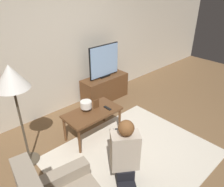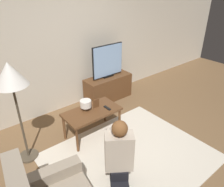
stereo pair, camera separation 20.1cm
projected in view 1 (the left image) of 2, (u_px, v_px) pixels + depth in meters
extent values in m
plane|color=brown|center=(133.00, 157.00, 3.24)|extent=(10.00, 10.00, 0.00)
cube|color=beige|center=(56.00, 45.00, 3.88)|extent=(10.00, 0.06, 2.60)
cube|color=beige|center=(133.00, 156.00, 3.23)|extent=(2.26, 1.86, 0.02)
cube|color=brown|center=(105.00, 88.00, 4.68)|extent=(1.02, 0.39, 0.52)
cube|color=black|center=(105.00, 76.00, 4.54)|extent=(0.25, 0.08, 0.04)
cube|color=black|center=(104.00, 61.00, 4.39)|extent=(0.73, 0.03, 0.65)
cube|color=#8CB2E0|center=(104.00, 61.00, 4.39)|extent=(0.70, 0.04, 0.62)
cube|color=brown|center=(92.00, 112.00, 3.47)|extent=(0.91, 0.49, 0.04)
cylinder|color=brown|center=(80.00, 142.00, 3.20)|extent=(0.04, 0.04, 0.43)
cylinder|color=brown|center=(120.00, 120.00, 3.70)|extent=(0.04, 0.04, 0.43)
cylinder|color=brown|center=(65.00, 129.00, 3.47)|extent=(0.04, 0.04, 0.43)
cylinder|color=brown|center=(104.00, 111.00, 3.96)|extent=(0.04, 0.04, 0.43)
cylinder|color=#4C4233|center=(30.00, 160.00, 3.16)|extent=(0.28, 0.28, 0.03)
cylinder|color=#4C4233|center=(20.00, 119.00, 2.83)|extent=(0.03, 0.03, 1.40)
cone|color=silver|center=(10.00, 77.00, 2.55)|extent=(0.42, 0.42, 0.30)
cube|color=black|center=(124.00, 170.00, 2.76)|extent=(0.32, 0.32, 0.14)
cube|color=#C1B29E|center=(125.00, 151.00, 2.62)|extent=(0.39, 0.36, 0.49)
sphere|color=tan|center=(126.00, 128.00, 2.46)|extent=(0.18, 0.18, 0.18)
sphere|color=brown|center=(126.00, 128.00, 2.43)|extent=(0.19, 0.19, 0.19)
cube|color=black|center=(120.00, 130.00, 2.93)|extent=(0.13, 0.11, 0.04)
cylinder|color=#C1B29E|center=(129.00, 135.00, 2.84)|extent=(0.23, 0.29, 0.07)
cylinder|color=#C1B29E|center=(114.00, 137.00, 2.81)|extent=(0.23, 0.29, 0.07)
cube|color=brown|center=(96.00, 104.00, 3.53)|extent=(0.11, 0.01, 0.15)
cylinder|color=#4C3823|center=(86.00, 109.00, 3.47)|extent=(0.10, 0.10, 0.06)
cylinder|color=silver|center=(86.00, 104.00, 3.43)|extent=(0.18, 0.18, 0.11)
cube|color=black|center=(107.00, 108.00, 3.54)|extent=(0.04, 0.15, 0.02)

